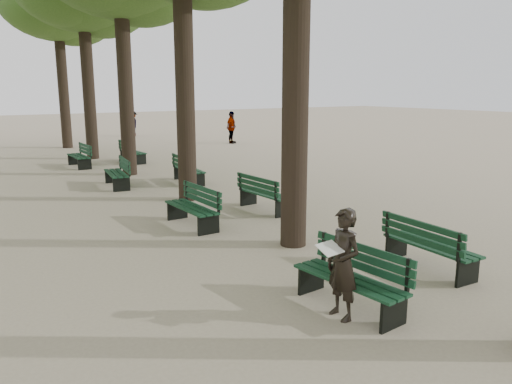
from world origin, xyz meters
TOP-DOWN VIEW (x-y plane):
  - ground at (0.00, 0.00)m, footprint 120.00×120.00m
  - bench_left_0 at (0.37, 0.16)m, footprint 0.73×1.84m
  - bench_left_1 at (0.37, 5.36)m, footprint 0.61×1.81m
  - bench_left_2 at (0.37, 10.91)m, footprint 0.81×1.86m
  - bench_left_3 at (0.37, 15.79)m, footprint 0.59×1.81m
  - bench_right_0 at (2.63, 0.55)m, footprint 0.66×1.83m
  - bench_right_1 at (2.63, 5.70)m, footprint 0.65×1.82m
  - bench_right_2 at (2.63, 10.33)m, footprint 0.74×1.85m
  - bench_right_3 at (2.63, 15.91)m, footprint 0.65×1.82m
  - man_with_map at (0.09, 0.00)m, footprint 0.60×0.63m
  - pedestrian_c at (9.91, 20.07)m, footprint 1.09×0.92m
  - pedestrian_b at (6.67, 27.43)m, footprint 0.49×1.10m

SIDE VIEW (x-z plane):
  - ground at x=0.00m, z-range 0.00..0.00m
  - bench_left_0 at x=0.37m, z-range -0.19..0.73m
  - bench_left_1 at x=0.37m, z-range -0.19..0.73m
  - bench_left_2 at x=0.37m, z-range -0.19..0.73m
  - bench_left_3 at x=0.37m, z-range -0.19..0.73m
  - bench_right_0 at x=2.63m, z-range -0.19..0.73m
  - bench_right_1 at x=2.63m, z-range -0.19..0.73m
  - bench_right_2 at x=2.63m, z-range -0.19..0.73m
  - bench_right_3 at x=2.63m, z-range -0.19..0.73m
  - man_with_map at x=0.09m, z-range 0.00..1.56m
  - pedestrian_b at x=6.67m, z-range 0.00..1.65m
  - pedestrian_c at x=9.91m, z-range 0.00..1.83m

